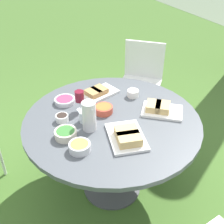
% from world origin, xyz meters
% --- Properties ---
extents(ground_plane, '(40.00, 40.00, 0.00)m').
position_xyz_m(ground_plane, '(0.00, 0.00, 0.00)').
color(ground_plane, '#446B2B').
extents(dining_table, '(1.32, 1.32, 0.75)m').
position_xyz_m(dining_table, '(0.00, 0.00, 0.65)').
color(dining_table, '#4C4C51').
rests_on(dining_table, ground_plane).
extents(chair_near_right, '(0.61, 0.61, 0.89)m').
position_xyz_m(chair_near_right, '(-0.86, 0.80, 0.52)').
color(chair_near_right, silver).
rests_on(chair_near_right, ground_plane).
extents(water_pitcher, '(0.10, 0.10, 0.22)m').
position_xyz_m(water_pitcher, '(0.04, -0.20, 0.86)').
color(water_pitcher, silver).
rests_on(water_pitcher, dining_table).
extents(wine_glass, '(0.07, 0.07, 0.17)m').
position_xyz_m(wine_glass, '(-0.21, -0.17, 0.87)').
color(wine_glass, silver).
rests_on(wine_glass, dining_table).
extents(platter_bread_main, '(0.26, 0.34, 0.06)m').
position_xyz_m(platter_bread_main, '(-0.36, 0.05, 0.78)').
color(platter_bread_main, white).
rests_on(platter_bread_main, dining_table).
extents(platter_charcuterie, '(0.35, 0.37, 0.07)m').
position_xyz_m(platter_charcuterie, '(0.08, 0.37, 0.78)').
color(platter_charcuterie, white).
rests_on(platter_charcuterie, dining_table).
extents(platter_sandwich_side, '(0.38, 0.31, 0.08)m').
position_xyz_m(platter_sandwich_side, '(0.26, -0.02, 0.78)').
color(platter_sandwich_side, white).
rests_on(platter_sandwich_side, dining_table).
extents(bowl_fries, '(0.14, 0.14, 0.06)m').
position_xyz_m(bowl_fries, '(0.22, -0.34, 0.78)').
color(bowl_fries, silver).
rests_on(bowl_fries, dining_table).
extents(bowl_salad, '(0.15, 0.15, 0.06)m').
position_xyz_m(bowl_salad, '(0.05, -0.38, 0.78)').
color(bowl_salad, beige).
rests_on(bowl_salad, dining_table).
extents(bowl_olives, '(0.09, 0.09, 0.05)m').
position_xyz_m(bowl_olives, '(-0.14, -0.34, 0.78)').
color(bowl_olives, white).
rests_on(bowl_olives, dining_table).
extents(bowl_dip_red, '(0.17, 0.17, 0.04)m').
position_xyz_m(bowl_dip_red, '(-0.37, -0.24, 0.77)').
color(bowl_dip_red, silver).
rests_on(bowl_dip_red, dining_table).
extents(bowl_dip_cream, '(0.10, 0.10, 0.06)m').
position_xyz_m(bowl_dip_cream, '(-0.21, 0.30, 0.78)').
color(bowl_dip_cream, white).
rests_on(bowl_dip_cream, dining_table).
extents(bowl_roasted_veg, '(0.14, 0.14, 0.06)m').
position_xyz_m(bowl_roasted_veg, '(-0.10, -0.02, 0.78)').
color(bowl_roasted_veg, '#B74733').
rests_on(bowl_roasted_veg, dining_table).
extents(cup_water_near, '(0.08, 0.08, 0.09)m').
position_xyz_m(cup_water_near, '(-0.06, -0.20, 0.80)').
color(cup_water_near, silver).
rests_on(cup_water_near, dining_table).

